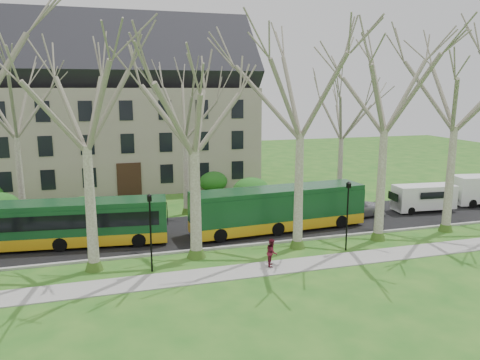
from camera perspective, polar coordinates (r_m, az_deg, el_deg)
The scene contains 14 objects.
ground at distance 28.88m, azimuth 1.18°, elevation -9.07°, with size 120.00×120.00×0.00m, color #235E1A.
sidewalk at distance 26.65m, azimuth 2.86°, elevation -10.77°, with size 70.00×2.00×0.06m, color gray.
road at distance 33.87m, azimuth -1.68°, elevation -5.94°, with size 80.00×8.00×0.06m, color black.
curb at distance 30.20m, azimuth 0.31°, elevation -8.00°, with size 80.00×0.25×0.14m, color #A5A39E.
building at distance 49.89m, azimuth -14.12°, elevation 8.60°, with size 26.50×12.20×16.00m.
tree_row_verge at distance 27.55m, azimuth 1.05°, elevation 4.94°, with size 49.00×7.00×14.00m.
tree_row_far at distance 37.66m, azimuth -5.87°, elevation 5.02°, with size 33.00×7.00×12.00m.
lamp_row at distance 27.18m, azimuth 1.85°, elevation -4.67°, with size 36.22×0.22×4.30m.
hedges at distance 40.95m, azimuth -11.11°, elevation -1.74°, with size 30.60×8.60×2.00m.
bus_lead at distance 31.77m, azimuth -19.79°, elevation -4.92°, with size 11.88×2.48×2.97m, color #134220, non-canonical shape.
bus_follow at distance 33.21m, azimuth 4.74°, elevation -3.46°, with size 12.56×2.62×3.14m, color #134220, non-canonical shape.
sedan at distance 37.69m, azimuth 13.62°, elevation -3.21°, with size 2.20×5.41×1.57m, color #AAA9AD.
van_a at distance 41.07m, azimuth 21.50°, elevation -2.08°, with size 4.96×1.80×2.16m, color white, non-canonical shape.
pedestrian_b at distance 26.79m, azimuth 3.91°, elevation -8.79°, with size 0.77×0.60×1.59m, color maroon.
Camera 1 is at (-8.32, -25.80, 9.95)m, focal length 35.00 mm.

